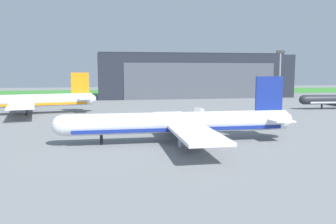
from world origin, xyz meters
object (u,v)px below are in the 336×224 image
(maintenance_hangar, at_px, (193,76))
(airliner_far_left, at_px, (20,101))
(airliner_near_left, at_px, (180,123))
(apron_light_mast, at_px, (280,80))
(fuel_bowser, at_px, (199,111))

(maintenance_hangar, xyz_separation_m, airliner_far_left, (-72.76, -63.69, -6.83))
(airliner_near_left, bearing_deg, maintenance_hangar, 74.34)
(maintenance_hangar, relative_size, apron_light_mast, 5.06)
(airliner_far_left, relative_size, fuel_bowser, 10.52)
(maintenance_hangar, xyz_separation_m, apron_light_mast, (2.48, -88.09, 0.33))
(airliner_far_left, distance_m, airliner_near_left, 64.37)
(apron_light_mast, bearing_deg, maintenance_hangar, 91.62)
(maintenance_hangar, height_order, apron_light_mast, maintenance_hangar)
(apron_light_mast, bearing_deg, airliner_far_left, 162.03)
(airliner_near_left, xyz_separation_m, apron_light_mast, (34.25, 25.22, 7.64))
(airliner_far_left, distance_m, apron_light_mast, 79.43)
(airliner_far_left, relative_size, airliner_near_left, 0.99)
(airliner_near_left, height_order, apron_light_mast, apron_light_mast)
(maintenance_hangar, relative_size, fuel_bowser, 21.87)
(maintenance_hangar, bearing_deg, fuel_bowser, -102.95)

